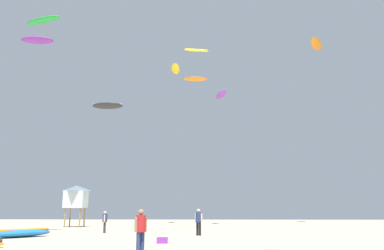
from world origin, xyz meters
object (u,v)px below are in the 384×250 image
(kite_aloft_0, at_px, (221,95))
(kite_aloft_5, at_px, (108,106))
(person_foreground, at_px, (141,228))
(lifeguard_tower, at_px, (76,196))
(kite_aloft_1, at_px, (176,69))
(kite_aloft_4, at_px, (316,44))
(kite_aloft_2, at_px, (37,40))
(person_left, at_px, (199,220))
(kite_aloft_6, at_px, (196,50))
(person_midground, at_px, (105,220))
(cooler_box, at_px, (162,240))
(kite_aloft_3, at_px, (195,79))
(kite_grounded_mid, at_px, (19,233))
(kite_aloft_7, at_px, (43,20))

(kite_aloft_0, distance_m, kite_aloft_5, 18.11)
(person_foreground, xyz_separation_m, lifeguard_tower, (-10.71, 24.47, 2.02))
(kite_aloft_1, distance_m, kite_aloft_5, 20.06)
(kite_aloft_5, bearing_deg, kite_aloft_1, 76.24)
(kite_aloft_4, bearing_deg, person_foreground, -117.36)
(lifeguard_tower, xyz_separation_m, kite_aloft_2, (-8.82, 7.37, 20.57))
(person_left, distance_m, kite_aloft_4, 34.79)
(person_foreground, distance_m, lifeguard_tower, 26.78)
(person_left, bearing_deg, kite_aloft_6, -149.46)
(kite_aloft_2, xyz_separation_m, kite_aloft_6, (20.92, 3.63, -0.24))
(kite_aloft_4, bearing_deg, kite_aloft_5, -140.87)
(person_midground, xyz_separation_m, kite_aloft_5, (-0.33, 0.55, 9.17))
(cooler_box, distance_m, kite_aloft_3, 20.50)
(person_midground, height_order, kite_aloft_1, kite_aloft_1)
(cooler_box, bearing_deg, kite_aloft_1, 93.25)
(kite_aloft_0, relative_size, kite_aloft_4, 0.78)
(person_midground, xyz_separation_m, kite_grounded_mid, (-4.19, -5.05, -0.69))
(kite_grounded_mid, bearing_deg, lifeguard_tower, 95.34)
(kite_aloft_3, bearing_deg, kite_aloft_0, 72.64)
(kite_aloft_1, xyz_separation_m, kite_aloft_6, (2.63, 3.21, 3.83))
(kite_aloft_6, bearing_deg, person_midground, -107.27)
(person_foreground, height_order, kite_aloft_0, kite_aloft_0)
(kite_aloft_5, bearing_deg, cooler_box, -59.49)
(kite_grounded_mid, height_order, kite_aloft_3, kite_aloft_3)
(cooler_box, distance_m, kite_aloft_4, 40.42)
(kite_aloft_0, bearing_deg, kite_aloft_5, -124.81)
(person_midground, distance_m, lifeguard_tower, 11.61)
(person_midground, relative_size, kite_aloft_7, 0.46)
(cooler_box, xyz_separation_m, kite_aloft_6, (1.10, 30.15, 23.22))
(person_foreground, xyz_separation_m, person_midground, (-5.12, 14.52, -0.08))
(kite_grounded_mid, bearing_deg, kite_aloft_1, 70.51)
(kite_aloft_7, bearing_deg, person_midground, 20.19)
(kite_grounded_mid, distance_m, kite_aloft_4, 42.81)
(kite_aloft_2, height_order, kite_aloft_4, kite_aloft_2)
(kite_aloft_6, xyz_separation_m, kite_aloft_7, (-11.75, -22.88, -6.79))
(lifeguard_tower, distance_m, cooler_box, 22.27)
(lifeguard_tower, xyz_separation_m, kite_aloft_0, (15.19, 4.89, 12.11))
(person_foreground, distance_m, kite_aloft_6, 41.95)
(cooler_box, relative_size, kite_aloft_0, 0.16)
(kite_aloft_0, xyz_separation_m, kite_aloft_1, (-5.72, 2.91, 4.38))
(kite_aloft_3, distance_m, kite_aloft_5, 9.67)
(cooler_box, xyz_separation_m, kite_aloft_3, (1.35, 14.96, 13.95))
(kite_grounded_mid, bearing_deg, kite_aloft_2, 114.56)
(kite_aloft_2, bearing_deg, kite_aloft_7, -64.51)
(kite_aloft_6, bearing_deg, lifeguard_tower, -137.72)
(person_midground, xyz_separation_m, kite_aloft_3, (6.77, 5.77, 13.16))
(person_left, relative_size, kite_aloft_0, 0.50)
(kite_aloft_3, bearing_deg, person_midground, -139.53)
(lifeguard_tower, distance_m, kite_aloft_5, 12.88)
(kite_grounded_mid, distance_m, kite_aloft_3, 20.71)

